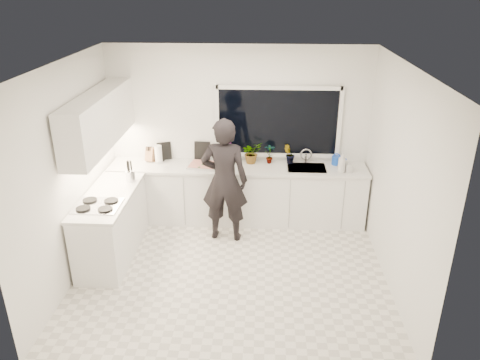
{
  "coord_description": "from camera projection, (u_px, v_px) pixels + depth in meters",
  "views": [
    {
      "loc": [
        0.39,
        -5.18,
        3.59
      ],
      "look_at": [
        0.09,
        0.4,
        1.15
      ],
      "focal_mm": 35.0,
      "sensor_mm": 36.0,
      "label": 1
    }
  ],
  "objects": [
    {
      "name": "picture_frame_small",
      "position": [
        202.0,
        151.0,
        7.34
      ],
      "size": [
        0.25,
        0.04,
        0.3
      ],
      "primitive_type": "cube",
      "rotation": [
        0.0,
        0.0,
        -0.06
      ],
      "color": "black",
      "rests_on": "countertop_back"
    },
    {
      "name": "floor",
      "position": [
        231.0,
        272.0,
        6.2
      ],
      "size": [
        4.0,
        3.5,
        0.02
      ],
      "primitive_type": "cube",
      "color": "beige",
      "rests_on": "ground"
    },
    {
      "name": "wall_left",
      "position": [
        68.0,
        174.0,
        5.75
      ],
      "size": [
        0.02,
        3.5,
        2.7
      ],
      "primitive_type": "cube",
      "color": "white",
      "rests_on": "ground"
    },
    {
      "name": "herb_plants",
      "position": [
        254.0,
        153.0,
        7.22
      ],
      "size": [
        1.16,
        0.38,
        0.34
      ],
      "color": "#26662D",
      "rests_on": "countertop_back"
    },
    {
      "name": "ceiling",
      "position": [
        230.0,
        64.0,
        5.11
      ],
      "size": [
        4.0,
        3.5,
        0.02
      ],
      "primitive_type": "cube",
      "color": "white",
      "rests_on": "wall_back"
    },
    {
      "name": "stovetop",
      "position": [
        98.0,
        205.0,
        5.9
      ],
      "size": [
        0.56,
        0.48,
        0.03
      ],
      "primitive_type": "cube",
      "color": "black",
      "rests_on": "countertop_left"
    },
    {
      "name": "watering_can",
      "position": [
        336.0,
        160.0,
        7.2
      ],
      "size": [
        0.14,
        0.14,
        0.13
      ],
      "primitive_type": "cylinder",
      "rotation": [
        0.0,
        0.0,
        0.03
      ],
      "color": "blue",
      "rests_on": "countertop_back"
    },
    {
      "name": "person",
      "position": [
        224.0,
        181.0,
        6.65
      ],
      "size": [
        0.7,
        0.49,
        1.84
      ],
      "primitive_type": "imported",
      "rotation": [
        0.0,
        0.0,
        3.06
      ],
      "color": "black",
      "rests_on": "floor"
    },
    {
      "name": "countertop_back",
      "position": [
        238.0,
        168.0,
        7.15
      ],
      "size": [
        3.94,
        0.62,
        0.04
      ],
      "primitive_type": "cube",
      "color": "silver",
      "rests_on": "base_cabinets_back"
    },
    {
      "name": "pizza_tray",
      "position": [
        205.0,
        165.0,
        7.14
      ],
      "size": [
        0.55,
        0.44,
        0.03
      ],
      "primitive_type": "cube",
      "rotation": [
        0.0,
        0.0,
        -0.14
      ],
      "color": "silver",
      "rests_on": "countertop_back"
    },
    {
      "name": "wall_back",
      "position": [
        239.0,
        133.0,
        7.26
      ],
      "size": [
        4.0,
        0.02,
        2.7
      ],
      "primitive_type": "cube",
      "color": "white",
      "rests_on": "ground"
    },
    {
      "name": "utensil_crock",
      "position": [
        130.0,
        176.0,
        6.6
      ],
      "size": [
        0.17,
        0.17,
        0.16
      ],
      "primitive_type": "cylinder",
      "rotation": [
        0.0,
        0.0,
        0.36
      ],
      "color": "silver",
      "rests_on": "countertop_left"
    },
    {
      "name": "countertop_left",
      "position": [
        108.0,
        196.0,
        6.23
      ],
      "size": [
        0.62,
        1.6,
        0.04
      ],
      "primitive_type": "cube",
      "color": "silver",
      "rests_on": "base_cabinets_left"
    },
    {
      "name": "pizza",
      "position": [
        205.0,
        164.0,
        7.13
      ],
      "size": [
        0.5,
        0.39,
        0.01
      ],
      "primitive_type": "cube",
      "rotation": [
        0.0,
        0.0,
        -0.14
      ],
      "color": "red",
      "rests_on": "pizza_tray"
    },
    {
      "name": "sink",
      "position": [
        306.0,
        171.0,
        7.12
      ],
      "size": [
        0.58,
        0.42,
        0.14
      ],
      "primitive_type": "cube",
      "color": "silver",
      "rests_on": "countertop_back"
    },
    {
      "name": "faucet",
      "position": [
        306.0,
        156.0,
        7.24
      ],
      "size": [
        0.03,
        0.03,
        0.22
      ],
      "primitive_type": "cylinder",
      "color": "silver",
      "rests_on": "countertop_back"
    },
    {
      "name": "soap_bottles",
      "position": [
        343.0,
        163.0,
        6.88
      ],
      "size": [
        0.22,
        0.12,
        0.31
      ],
      "color": "#D8BF66",
      "rests_on": "countertop_back"
    },
    {
      "name": "window",
      "position": [
        278.0,
        122.0,
        7.12
      ],
      "size": [
        1.8,
        0.02,
        1.0
      ],
      "primitive_type": "cube",
      "color": "black",
      "rests_on": "wall_back"
    },
    {
      "name": "paper_towel_roll",
      "position": [
        158.0,
        155.0,
        7.25
      ],
      "size": [
        0.14,
        0.14,
        0.26
      ],
      "primitive_type": "cylinder",
      "rotation": [
        0.0,
        0.0,
        -0.34
      ],
      "color": "white",
      "rests_on": "countertop_back"
    },
    {
      "name": "picture_frame_large",
      "position": [
        164.0,
        151.0,
        7.37
      ],
      "size": [
        0.21,
        0.1,
        0.28
      ],
      "primitive_type": "cube",
      "rotation": [
        0.0,
        0.0,
        0.37
      ],
      "color": "black",
      "rests_on": "countertop_back"
    },
    {
      "name": "wall_right",
      "position": [
        399.0,
        181.0,
        5.55
      ],
      "size": [
        0.02,
        3.5,
        2.7
      ],
      "primitive_type": "cube",
      "color": "white",
      "rests_on": "ground"
    },
    {
      "name": "upper_cabinets",
      "position": [
        99.0,
        119.0,
        6.18
      ],
      "size": [
        0.34,
        2.1,
        0.7
      ],
      "primitive_type": "cube",
      "color": "white",
      "rests_on": "wall_left"
    },
    {
      "name": "base_cabinets_left",
      "position": [
        112.0,
        226.0,
        6.42
      ],
      "size": [
        0.58,
        1.6,
        0.88
      ],
      "primitive_type": "cube",
      "color": "white",
      "rests_on": "floor"
    },
    {
      "name": "base_cabinets_back",
      "position": [
        238.0,
        195.0,
        7.34
      ],
      "size": [
        3.92,
        0.58,
        0.88
      ],
      "primitive_type": "cube",
      "color": "white",
      "rests_on": "floor"
    },
    {
      "name": "knife_block",
      "position": [
        150.0,
        155.0,
        7.3
      ],
      "size": [
        0.16,
        0.14,
        0.22
      ],
      "primitive_type": "cube",
      "rotation": [
        0.0,
        0.0,
        -0.34
      ],
      "color": "#966245",
      "rests_on": "countertop_back"
    }
  ]
}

